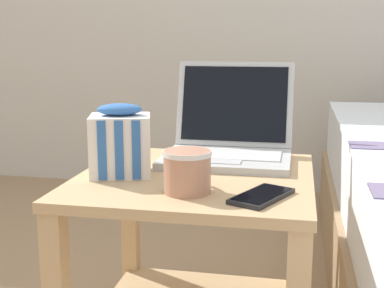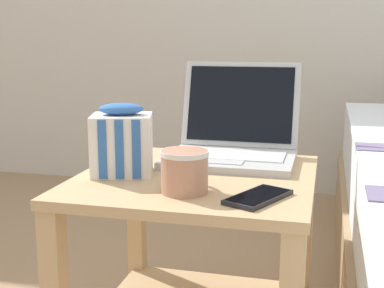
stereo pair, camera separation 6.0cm
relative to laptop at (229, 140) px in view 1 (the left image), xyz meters
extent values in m
cube|color=tan|center=(-0.05, -0.18, -0.06)|extent=(0.53, 0.54, 0.02)
cube|color=tan|center=(-0.29, 0.06, -0.30)|extent=(0.04, 0.04, 0.47)
cube|color=tan|center=(0.19, 0.06, -0.30)|extent=(0.04, 0.04, 0.47)
cube|color=#B7BABC|center=(0.00, -0.05, -0.04)|extent=(0.32, 0.24, 0.02)
cube|color=silver|center=(0.00, -0.03, -0.03)|extent=(0.27, 0.13, 0.00)
cube|color=silver|center=(0.00, -0.12, -0.03)|extent=(0.09, 0.05, 0.00)
cube|color=#B7BABC|center=(0.00, 0.10, 0.08)|extent=(0.32, 0.08, 0.23)
cube|color=black|center=(0.00, 0.10, 0.08)|extent=(0.29, 0.06, 0.20)
cube|color=black|center=(0.04, 0.11, 0.08)|extent=(0.04, 0.01, 0.03)
cube|color=yellow|center=(-0.09, 0.09, 0.03)|extent=(0.03, 0.01, 0.03)
cube|color=silver|center=(-0.08, 0.13, 0.15)|extent=(0.03, 0.01, 0.04)
cylinder|color=tan|center=(-0.04, -0.33, -0.01)|extent=(0.10, 0.10, 0.09)
cylinder|color=silver|center=(-0.04, -0.33, 0.03)|extent=(0.10, 0.10, 0.01)
cylinder|color=black|center=(-0.04, -0.33, 0.02)|extent=(0.09, 0.09, 0.01)
torus|color=tan|center=(-0.05, -0.28, 0.00)|extent=(0.02, 0.07, 0.07)
cube|color=white|center=(-0.22, -0.22, 0.02)|extent=(0.16, 0.14, 0.14)
cube|color=#3366B2|center=(-0.24, -0.28, 0.02)|extent=(0.02, 0.01, 0.13)
cube|color=#3366B2|center=(-0.21, -0.27, 0.02)|extent=(0.02, 0.01, 0.13)
cube|color=#3366B2|center=(-0.17, -0.26, 0.02)|extent=(0.02, 0.01, 0.13)
ellipsoid|color=#3366B2|center=(-0.22, -0.22, 0.10)|extent=(0.11, 0.09, 0.03)
cube|color=black|center=(0.11, -0.34, -0.04)|extent=(0.13, 0.17, 0.01)
cube|color=black|center=(0.11, -0.34, -0.04)|extent=(0.11, 0.15, 0.00)
camera|label=1|loc=(0.17, -1.35, 0.26)|focal=50.00mm
camera|label=2|loc=(0.23, -1.34, 0.26)|focal=50.00mm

